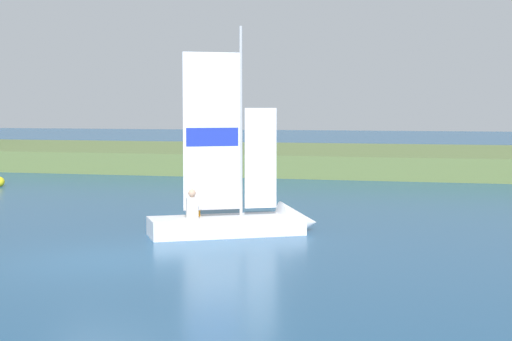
% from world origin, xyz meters
% --- Properties ---
extents(ground_plane, '(200.00, 200.00, 0.00)m').
position_xyz_m(ground_plane, '(0.00, 0.00, 0.00)').
color(ground_plane, navy).
extents(shore_bank, '(80.00, 13.55, 1.07)m').
position_xyz_m(shore_bank, '(0.00, 27.01, 0.54)').
color(shore_bank, '#5B703D').
rests_on(shore_bank, ground).
extents(sailboat, '(4.45, 3.29, 5.68)m').
position_xyz_m(sailboat, '(2.08, 4.25, 0.42)').
color(sailboat, white).
rests_on(sailboat, ground).
extents(channel_buoy, '(0.41, 0.41, 0.41)m').
position_xyz_m(channel_buoy, '(-11.25, 13.63, 0.21)').
color(channel_buoy, yellow).
rests_on(channel_buoy, ground).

